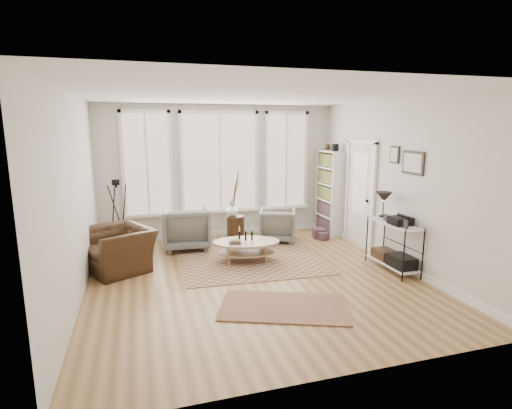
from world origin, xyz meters
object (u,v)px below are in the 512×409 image
object	(u,v)px
low_shelf	(393,241)
accent_chair	(118,249)
bookcase	(330,192)
coffee_table	(246,246)
armchair_left	(186,227)
side_table	(235,207)
armchair_right	(278,225)

from	to	relation	value
low_shelf	accent_chair	bearing A→B (deg)	163.47
bookcase	low_shelf	distance (m)	2.56
coffee_table	armchair_left	size ratio (longest dim) A/B	1.41
bookcase	accent_chair	size ratio (longest dim) A/B	1.83
low_shelf	side_table	xyz separation A→B (m)	(-2.18, 2.44, 0.24)
low_shelf	armchair_left	distance (m)	3.97
armchair_right	accent_chair	world-z (taller)	accent_chair
coffee_table	armchair_left	world-z (taller)	armchair_left
side_table	coffee_table	bearing A→B (deg)	-95.13
bookcase	armchair_left	xyz separation A→B (m)	(-3.31, -0.25, -0.53)
bookcase	accent_chair	bearing A→B (deg)	-165.56
coffee_table	accent_chair	size ratio (longest dim) A/B	1.17
coffee_table	accent_chair	world-z (taller)	accent_chair
bookcase	side_table	size ratio (longest dim) A/B	1.32
coffee_table	armchair_left	xyz separation A→B (m)	(-0.96, 1.14, 0.13)
coffee_table	armchair_left	distance (m)	1.49
low_shelf	armchair_right	size ratio (longest dim) A/B	1.71
coffee_table	armchair_right	xyz separation A→B (m)	(1.00, 1.11, 0.05)
armchair_left	accent_chair	xyz separation A→B (m)	(-1.27, -0.93, -0.06)
low_shelf	armchair_left	bearing A→B (deg)	145.08
armchair_left	accent_chair	distance (m)	1.57
low_shelf	side_table	distance (m)	3.28
low_shelf	bookcase	bearing A→B (deg)	88.72
coffee_table	accent_chair	bearing A→B (deg)	174.65
bookcase	armchair_left	bearing A→B (deg)	-175.71
bookcase	accent_chair	distance (m)	4.76
bookcase	side_table	bearing A→B (deg)	-177.88
bookcase	accent_chair	xyz separation A→B (m)	(-4.58, -1.18, -0.59)
coffee_table	low_shelf	bearing A→B (deg)	-26.26
low_shelf	side_table	size ratio (longest dim) A/B	0.83
bookcase	coffee_table	xyz separation A→B (m)	(-2.35, -1.39, -0.66)
bookcase	armchair_right	xyz separation A→B (m)	(-1.35, -0.27, -0.61)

